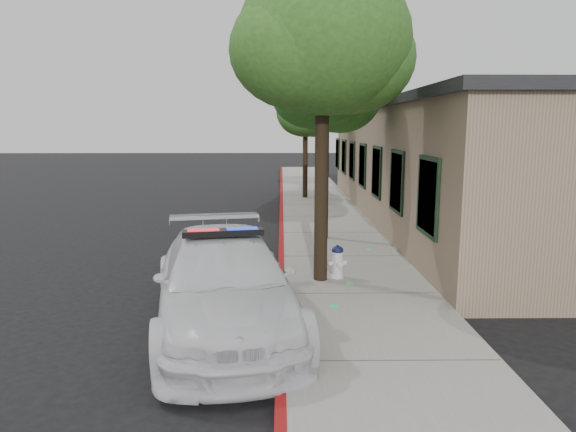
{
  "coord_description": "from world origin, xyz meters",
  "views": [
    {
      "loc": [
        0.08,
        -9.82,
        3.39
      ],
      "look_at": [
        0.23,
        2.89,
        1.21
      ],
      "focal_mm": 32.3,
      "sensor_mm": 36.0,
      "label": 1
    }
  ],
  "objects_px": {
    "fire_hydrant": "(337,261)",
    "street_tree_far": "(306,115)",
    "clapboard_building": "(463,162)",
    "police_car": "(224,282)",
    "street_tree_mid": "(326,92)",
    "street_tree_near": "(323,48)"
  },
  "relations": [
    {
      "from": "police_car",
      "to": "street_tree_far",
      "type": "xyz_separation_m",
      "value": [
        2.1,
        15.62,
        3.15
      ]
    },
    {
      "from": "street_tree_near",
      "to": "street_tree_mid",
      "type": "xyz_separation_m",
      "value": [
        0.43,
        4.34,
        -0.59
      ]
    },
    {
      "from": "fire_hydrant",
      "to": "street_tree_near",
      "type": "bearing_deg",
      "value": -168.85
    },
    {
      "from": "clapboard_building",
      "to": "street_tree_far",
      "type": "relative_size",
      "value": 4.12
    },
    {
      "from": "clapboard_building",
      "to": "street_tree_far",
      "type": "xyz_separation_m",
      "value": [
        -5.49,
        5.23,
        1.83
      ]
    },
    {
      "from": "fire_hydrant",
      "to": "street_tree_far",
      "type": "height_order",
      "value": "street_tree_far"
    },
    {
      "from": "police_car",
      "to": "street_tree_mid",
      "type": "relative_size",
      "value": 1.05
    },
    {
      "from": "street_tree_near",
      "to": "street_tree_far",
      "type": "xyz_separation_m",
      "value": [
        0.29,
        13.29,
        -1.0
      ]
    },
    {
      "from": "police_car",
      "to": "street_tree_near",
      "type": "relative_size",
      "value": 0.91
    },
    {
      "from": "clapboard_building",
      "to": "police_car",
      "type": "relative_size",
      "value": 3.57
    },
    {
      "from": "street_tree_mid",
      "to": "street_tree_far",
      "type": "relative_size",
      "value": 1.11
    },
    {
      "from": "clapboard_building",
      "to": "street_tree_near",
      "type": "relative_size",
      "value": 3.24
    },
    {
      "from": "fire_hydrant",
      "to": "street_tree_far",
      "type": "distance_m",
      "value": 13.58
    },
    {
      "from": "street_tree_mid",
      "to": "police_car",
      "type": "bearing_deg",
      "value": -108.6
    },
    {
      "from": "clapboard_building",
      "to": "street_tree_near",
      "type": "xyz_separation_m",
      "value": [
        -5.77,
        -8.06,
        2.84
      ]
    },
    {
      "from": "clapboard_building",
      "to": "street_tree_near",
      "type": "bearing_deg",
      "value": -125.63
    },
    {
      "from": "fire_hydrant",
      "to": "street_tree_far",
      "type": "xyz_separation_m",
      "value": [
        -0.08,
        13.13,
        3.45
      ]
    },
    {
      "from": "clapboard_building",
      "to": "fire_hydrant",
      "type": "bearing_deg",
      "value": -124.38
    },
    {
      "from": "clapboard_building",
      "to": "street_tree_mid",
      "type": "relative_size",
      "value": 3.73
    },
    {
      "from": "clapboard_building",
      "to": "street_tree_near",
      "type": "height_order",
      "value": "street_tree_near"
    },
    {
      "from": "clapboard_building",
      "to": "fire_hydrant",
      "type": "distance_m",
      "value": 9.71
    },
    {
      "from": "clapboard_building",
      "to": "police_car",
      "type": "distance_m",
      "value": 12.93
    }
  ]
}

